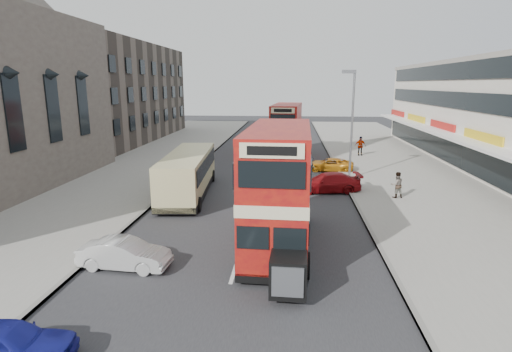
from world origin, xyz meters
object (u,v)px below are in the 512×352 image
at_px(street_lamp, 351,117).
at_px(pedestrian_near, 397,185).
at_px(bus_second, 287,131).
at_px(car_right_a, 327,183).
at_px(bus_main, 279,187).
at_px(car_left_near, 5,344).
at_px(coach, 188,172).
at_px(pedestrian_far, 360,146).
at_px(car_left_front, 125,254).
at_px(car_right_b, 330,165).
at_px(cyclist, 310,168).

relative_size(street_lamp, pedestrian_near, 4.88).
height_order(street_lamp, bus_second, street_lamp).
xyz_separation_m(street_lamp, car_right_a, (-1.91, -3.63, -4.13)).
relative_size(bus_main, car_right_a, 2.12).
distance_m(bus_main, car_left_near, 11.10).
xyz_separation_m(bus_second, pedestrian_near, (7.10, -14.62, -1.67)).
bearing_deg(coach, pedestrian_far, 43.92).
relative_size(bus_main, pedestrian_near, 5.70).
xyz_separation_m(street_lamp, car_left_near, (-11.67, -21.77, -4.18)).
relative_size(car_left_front, pedestrian_far, 1.90).
bearing_deg(car_right_b, pedestrian_near, 29.31).
distance_m(street_lamp, pedestrian_near, 6.81).
xyz_separation_m(bus_main, cyclist, (2.02, 14.19, -2.07)).
relative_size(coach, car_left_near, 2.79).
height_order(coach, car_right_b, coach).
height_order(car_left_near, car_left_front, car_left_near).
xyz_separation_m(car_left_near, pedestrian_near, (13.94, 16.60, 0.38)).
relative_size(car_left_front, pedestrian_near, 2.16).
distance_m(street_lamp, coach, 12.60).
distance_m(coach, car_right_a, 9.30).
distance_m(bus_second, car_right_a, 13.56).
height_order(car_right_b, pedestrian_near, pedestrian_near).
height_order(pedestrian_near, pedestrian_far, pedestrian_far).
height_order(bus_main, pedestrian_far, bus_main).
bearing_deg(pedestrian_far, car_right_a, -110.57).
relative_size(car_left_near, car_left_front, 0.98).
bearing_deg(coach, street_lamp, 19.96).
xyz_separation_m(bus_second, coach, (-6.23, -14.51, -1.14)).
height_order(bus_second, car_left_front, bus_second).
bearing_deg(cyclist, car_right_a, -84.43).
distance_m(pedestrian_near, pedestrian_far, 15.49).
bearing_deg(coach, pedestrian_near, -5.09).
height_order(pedestrian_near, cyclist, cyclist).
relative_size(street_lamp, car_right_a, 1.81).
relative_size(car_left_front, cyclist, 1.81).
bearing_deg(coach, car_left_front, -93.68).
bearing_deg(car_right_b, pedestrian_far, 160.20).
distance_m(coach, cyclist, 10.19).
bearing_deg(car_left_near, bus_second, -17.86).
bearing_deg(pedestrian_near, coach, -12.53).
xyz_separation_m(bus_second, car_left_front, (-6.05, -25.45, -2.06)).
bearing_deg(street_lamp, car_left_near, -118.20).
bearing_deg(car_left_front, car_right_a, -31.42).
relative_size(bus_second, pedestrian_far, 4.90).
xyz_separation_m(bus_second, car_left_near, (-6.85, -31.23, -2.05)).
height_order(car_left_front, pedestrian_far, pedestrian_far).
height_order(bus_second, cyclist, bus_second).
distance_m(bus_main, pedestrian_near, 10.93).
xyz_separation_m(street_lamp, pedestrian_far, (2.52, 10.32, -3.69)).
height_order(coach, pedestrian_far, coach).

